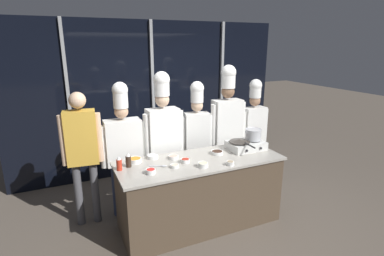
{
  "coord_description": "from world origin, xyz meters",
  "views": [
    {
      "loc": [
        -1.54,
        -3.15,
        2.32
      ],
      "look_at": [
        0.0,
        0.25,
        1.26
      ],
      "focal_mm": 28.0,
      "sensor_mm": 36.0,
      "label": 1
    }
  ],
  "objects_px": {
    "squeeze_bottle_chili": "(119,164)",
    "prep_bowl_noodles": "(203,165)",
    "prep_bowl_chicken": "(175,166)",
    "stock_pot": "(253,134)",
    "person_guest": "(82,146)",
    "prep_bowl_shrimp": "(174,157)",
    "portable_stove": "(246,145)",
    "chef_line": "(197,130)",
    "prep_bowl_soy_glaze": "(217,152)",
    "chef_apprentice": "(254,125)",
    "prep_bowl_rice": "(153,157)",
    "squeeze_bottle_soy": "(128,160)",
    "prep_bowl_carrots": "(135,160)",
    "prep_bowl_chili_flakes": "(185,160)",
    "prep_bowl_mushrooms": "(230,163)",
    "chef_pastry": "(227,121)",
    "chef_sous": "(163,132)",
    "frying_pan": "(240,141)",
    "prep_bowl_bell_pepper": "(151,171)",
    "chef_head": "(123,144)",
    "serving_spoon_slotted": "(161,166)"
  },
  "relations": [
    {
      "from": "squeeze_bottle_chili",
      "to": "prep_bowl_noodles",
      "type": "height_order",
      "value": "squeeze_bottle_chili"
    },
    {
      "from": "prep_bowl_chicken",
      "to": "stock_pot",
      "type": "bearing_deg",
      "value": 8.76
    },
    {
      "from": "prep_bowl_noodles",
      "to": "person_guest",
      "type": "height_order",
      "value": "person_guest"
    },
    {
      "from": "prep_bowl_shrimp",
      "to": "prep_bowl_noodles",
      "type": "height_order",
      "value": "prep_bowl_noodles"
    },
    {
      "from": "portable_stove",
      "to": "prep_bowl_chicken",
      "type": "distance_m",
      "value": 1.15
    },
    {
      "from": "prep_bowl_shrimp",
      "to": "chef_line",
      "type": "height_order",
      "value": "chef_line"
    },
    {
      "from": "prep_bowl_soy_glaze",
      "to": "chef_apprentice",
      "type": "height_order",
      "value": "chef_apprentice"
    },
    {
      "from": "prep_bowl_rice",
      "to": "squeeze_bottle_soy",
      "type": "bearing_deg",
      "value": -157.69
    },
    {
      "from": "prep_bowl_noodles",
      "to": "prep_bowl_carrots",
      "type": "distance_m",
      "value": 0.84
    },
    {
      "from": "prep_bowl_chili_flakes",
      "to": "chef_apprentice",
      "type": "bearing_deg",
      "value": 25.31
    },
    {
      "from": "prep_bowl_mushrooms",
      "to": "prep_bowl_carrots",
      "type": "relative_size",
      "value": 0.58
    },
    {
      "from": "chef_pastry",
      "to": "prep_bowl_carrots",
      "type": "bearing_deg",
      "value": 15.54
    },
    {
      "from": "prep_bowl_carrots",
      "to": "chef_sous",
      "type": "relative_size",
      "value": 0.08
    },
    {
      "from": "frying_pan",
      "to": "chef_sous",
      "type": "xyz_separation_m",
      "value": [
        -0.91,
        0.53,
        0.1
      ]
    },
    {
      "from": "prep_bowl_chicken",
      "to": "person_guest",
      "type": "height_order",
      "value": "person_guest"
    },
    {
      "from": "prep_bowl_noodles",
      "to": "prep_bowl_carrots",
      "type": "xyz_separation_m",
      "value": [
        -0.7,
        0.47,
        -0.0
      ]
    },
    {
      "from": "prep_bowl_mushrooms",
      "to": "chef_apprentice",
      "type": "bearing_deg",
      "value": 43.88
    },
    {
      "from": "prep_bowl_bell_pepper",
      "to": "squeeze_bottle_chili",
      "type": "bearing_deg",
      "value": 141.09
    },
    {
      "from": "squeeze_bottle_soy",
      "to": "chef_sous",
      "type": "xyz_separation_m",
      "value": [
        0.6,
        0.47,
        0.15
      ]
    },
    {
      "from": "frying_pan",
      "to": "chef_head",
      "type": "xyz_separation_m",
      "value": [
        -1.45,
        0.57,
        -0.01
      ]
    },
    {
      "from": "chef_sous",
      "to": "squeeze_bottle_chili",
      "type": "bearing_deg",
      "value": 34.27
    },
    {
      "from": "prep_bowl_soy_glaze",
      "to": "chef_sous",
      "type": "distance_m",
      "value": 0.8
    },
    {
      "from": "squeeze_bottle_chili",
      "to": "person_guest",
      "type": "height_order",
      "value": "person_guest"
    },
    {
      "from": "prep_bowl_chicken",
      "to": "serving_spoon_slotted",
      "type": "xyz_separation_m",
      "value": [
        -0.14,
        0.09,
        -0.01
      ]
    },
    {
      "from": "portable_stove",
      "to": "chef_apprentice",
      "type": "bearing_deg",
      "value": 47.58
    },
    {
      "from": "person_guest",
      "to": "prep_bowl_carrots",
      "type": "bearing_deg",
      "value": 152.04
    },
    {
      "from": "chef_line",
      "to": "chef_apprentice",
      "type": "distance_m",
      "value": 1.02
    },
    {
      "from": "squeeze_bottle_soy",
      "to": "serving_spoon_slotted",
      "type": "xyz_separation_m",
      "value": [
        0.35,
        -0.15,
        -0.08
      ]
    },
    {
      "from": "prep_bowl_chicken",
      "to": "prep_bowl_soy_glaze",
      "type": "height_order",
      "value": "prep_bowl_soy_glaze"
    },
    {
      "from": "chef_head",
      "to": "chef_apprentice",
      "type": "distance_m",
      "value": 2.12
    },
    {
      "from": "person_guest",
      "to": "chef_apprentice",
      "type": "height_order",
      "value": "chef_apprentice"
    },
    {
      "from": "prep_bowl_carrots",
      "to": "prep_bowl_bell_pepper",
      "type": "bearing_deg",
      "value": -78.58
    },
    {
      "from": "chef_apprentice",
      "to": "person_guest",
      "type": "bearing_deg",
      "value": -1.12
    },
    {
      "from": "chef_apprentice",
      "to": "chef_sous",
      "type": "bearing_deg",
      "value": 0.56
    },
    {
      "from": "person_guest",
      "to": "chef_pastry",
      "type": "xyz_separation_m",
      "value": [
        2.11,
        0.03,
        0.09
      ]
    },
    {
      "from": "prep_bowl_chicken",
      "to": "chef_line",
      "type": "height_order",
      "value": "chef_line"
    },
    {
      "from": "portable_stove",
      "to": "prep_bowl_chili_flakes",
      "type": "xyz_separation_m",
      "value": [
        -0.96,
        -0.1,
        -0.03
      ]
    },
    {
      "from": "squeeze_bottle_chili",
      "to": "prep_bowl_chili_flakes",
      "type": "distance_m",
      "value": 0.79
    },
    {
      "from": "squeeze_bottle_soy",
      "to": "chef_apprentice",
      "type": "distance_m",
      "value": 2.25
    },
    {
      "from": "portable_stove",
      "to": "squeeze_bottle_soy",
      "type": "xyz_separation_m",
      "value": [
        -1.62,
        0.05,
        0.03
      ]
    },
    {
      "from": "prep_bowl_chili_flakes",
      "to": "prep_bowl_chicken",
      "type": "xyz_separation_m",
      "value": [
        -0.17,
        -0.09,
        -0.01
      ]
    },
    {
      "from": "prep_bowl_bell_pepper",
      "to": "squeeze_bottle_soy",
      "type": "bearing_deg",
      "value": 122.06
    },
    {
      "from": "chef_pastry",
      "to": "stock_pot",
      "type": "bearing_deg",
      "value": 99.46
    },
    {
      "from": "prep_bowl_mushrooms",
      "to": "prep_bowl_chicken",
      "type": "height_order",
      "value": "prep_bowl_mushrooms"
    },
    {
      "from": "chef_sous",
      "to": "chef_apprentice",
      "type": "bearing_deg",
      "value": -178.26
    },
    {
      "from": "prep_bowl_noodles",
      "to": "prep_bowl_rice",
      "type": "height_order",
      "value": "prep_bowl_noodles"
    },
    {
      "from": "stock_pot",
      "to": "prep_bowl_rice",
      "type": "height_order",
      "value": "stock_pot"
    },
    {
      "from": "chef_apprentice",
      "to": "prep_bowl_chicken",
      "type": "bearing_deg",
      "value": 22.64
    },
    {
      "from": "portable_stove",
      "to": "prep_bowl_chicken",
      "type": "xyz_separation_m",
      "value": [
        -1.13,
        -0.19,
        -0.04
      ]
    },
    {
      "from": "prep_bowl_mushrooms",
      "to": "prep_bowl_rice",
      "type": "distance_m",
      "value": 0.98
    }
  ]
}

